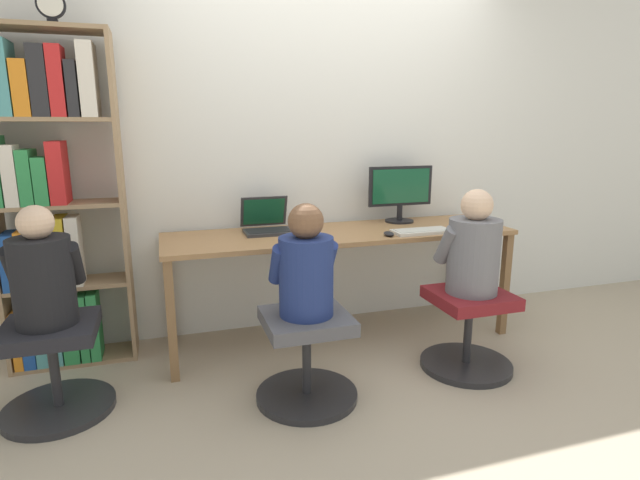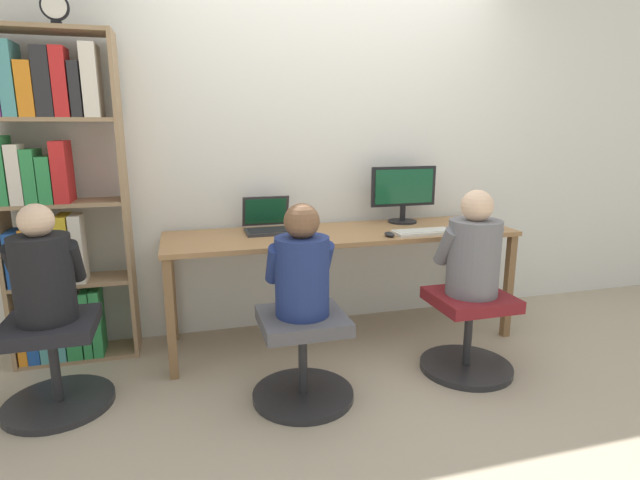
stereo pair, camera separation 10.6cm
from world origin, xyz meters
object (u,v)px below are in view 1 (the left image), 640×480
office_chair_right (307,355)px  bookshelf (49,206)px  desktop_monitor (400,193)px  person_at_laptop (306,268)px  office_chair_left (468,329)px  laptop (267,225)px  person_at_monitor (473,249)px  desk_clock (51,5)px  office_chair_side (54,366)px  person_near_shelf (42,274)px  keyboard (422,231)px

office_chair_right → bookshelf: (-1.30, 0.85, 0.73)m
desktop_monitor → person_at_laptop: size_ratio=0.84×
office_chair_left → desktop_monitor: bearing=94.0°
laptop → person_at_monitor: size_ratio=0.51×
desk_clock → office_chair_side: 1.88m
office_chair_right → person_at_monitor: 1.13m
person_near_shelf → office_chair_side: bearing=-90.0°
office_chair_side → bookshelf: bearing=94.8°
person_at_monitor → desk_clock: (-2.18, 0.75, 1.31)m
person_at_laptop → person_near_shelf: size_ratio=0.98×
keyboard → desk_clock: 2.47m
keyboard → person_at_laptop: 1.05m
person_at_laptop → person_near_shelf: (-1.25, 0.27, 0.00)m
office_chair_right → person_near_shelf: size_ratio=0.92×
desk_clock → person_at_laptop: bearing=-34.3°
laptop → office_chair_left: bearing=-36.9°
person_at_monitor → desktop_monitor: bearing=94.0°
office_chair_left → desk_clock: size_ratio=3.26×
person_at_laptop → office_chair_left: bearing=2.4°
keyboard → bookshelf: size_ratio=0.20×
office_chair_left → office_chair_side: same height
office_chair_left → person_at_monitor: 0.49m
desktop_monitor → office_chair_side: desktop_monitor is taller
desktop_monitor → person_near_shelf: desktop_monitor is taller
person_at_monitor → bookshelf: bearing=160.9°
office_chair_right → office_chair_side: size_ratio=1.00×
office_chair_side → office_chair_left: bearing=-5.5°
bookshelf → keyboard: bearing=-9.3°
desk_clock → office_chair_left: bearing=-19.0°
office_chair_right → person_near_shelf: 1.37m
bookshelf → person_near_shelf: (0.05, -0.58, -0.25)m
keyboard → office_chair_side: (-2.17, -0.23, -0.51)m
office_chair_side → person_near_shelf: 0.48m
bookshelf → desk_clock: desk_clock is taller
office_chair_left → person_near_shelf: person_near_shelf is taller
office_chair_left → person_near_shelf: 2.33m
keyboard → office_chair_right: (-0.93, -0.49, -0.51)m
office_chair_right → person_at_laptop: size_ratio=0.94×
bookshelf → office_chair_side: size_ratio=3.61×
laptop → bookshelf: bearing=179.0°
office_chair_left → person_near_shelf: (-2.27, 0.22, 0.48)m
office_chair_left → desk_clock: (-2.18, 0.75, 1.80)m
person_at_laptop → keyboard: bearing=27.8°
person_at_monitor → office_chair_right: bearing=-177.1°
person_at_laptop → person_near_shelf: person_near_shelf is taller
office_chair_right → desktop_monitor: bearing=42.6°
keyboard → office_chair_side: keyboard is taller
desk_clock → office_chair_side: desk_clock is taller
desktop_monitor → keyboard: bearing=-95.2°
desktop_monitor → keyboard: 0.44m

